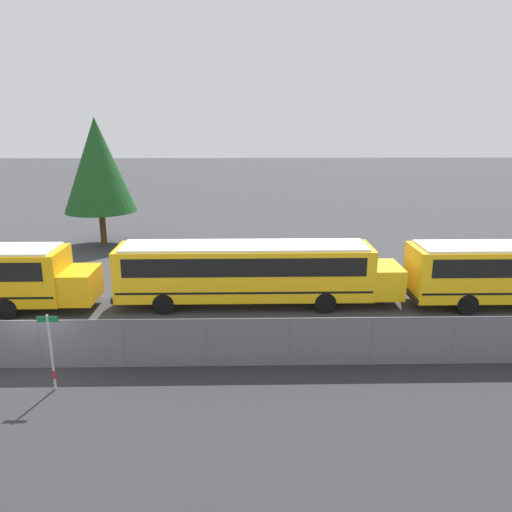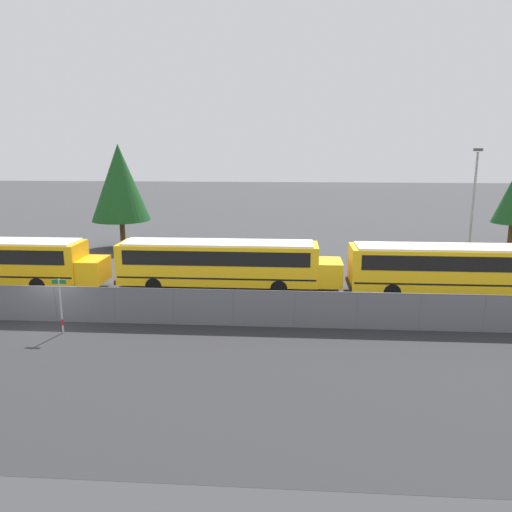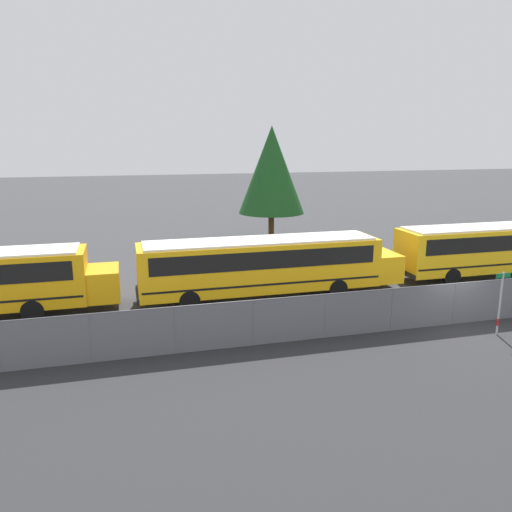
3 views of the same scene
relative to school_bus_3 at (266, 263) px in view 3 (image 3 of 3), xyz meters
name	(u,v)px [view 3 (image 3 of 3)]	position (x,y,z in m)	size (l,w,h in m)	color
ground_plane	(452,324)	(6.90, -5.89, -1.83)	(200.00, 200.00, 0.00)	#38383A
fence	(454,303)	(6.90, -5.90, -0.86)	(127.82, 0.07, 1.90)	#9EA0A5
school_bus_3	(266,263)	(0.00, 0.00, 0.00)	(13.84, 2.62, 3.06)	#EDA80F
school_bus_4	(501,246)	(14.66, 0.46, 0.00)	(13.84, 2.62, 3.06)	yellow
street_sign	(500,302)	(7.93, -7.42, -0.38)	(0.70, 0.09, 2.71)	#B7B7BC
tree_3	(272,170)	(4.10, 12.81, 3.88)	(5.03, 5.03, 8.99)	#51381E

